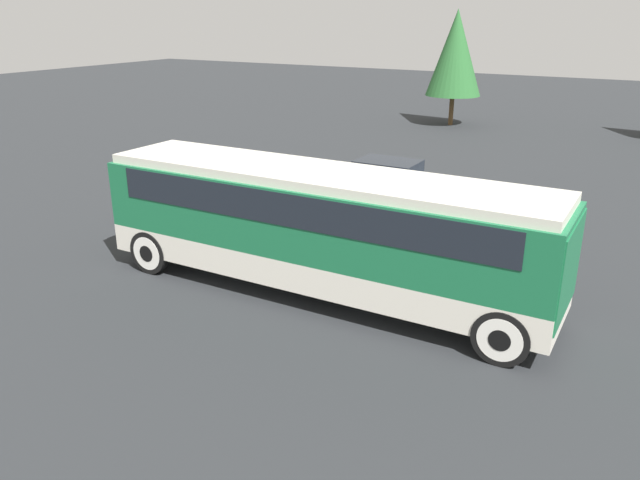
{
  "coord_description": "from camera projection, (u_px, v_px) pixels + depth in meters",
  "views": [
    {
      "loc": [
        7.06,
        -12.37,
        6.66
      ],
      "look_at": [
        0.0,
        0.0,
        1.41
      ],
      "focal_mm": 35.0,
      "sensor_mm": 36.0,
      "label": 1
    }
  ],
  "objects": [
    {
      "name": "parked_car_mid",
      "position": [
        322.0,
        196.0,
        21.34
      ],
      "size": [
        4.17,
        1.92,
        1.43
      ],
      "color": "navy",
      "rests_on": "ground_plane"
    },
    {
      "name": "ground_plane",
      "position": [
        320.0,
        293.0,
        15.67
      ],
      "size": [
        120.0,
        120.0,
        0.0
      ],
      "primitive_type": "plane",
      "color": "#26282B"
    },
    {
      "name": "tree_center",
      "position": [
        455.0,
        53.0,
        37.25
      ],
      "size": [
        3.31,
        3.31,
        6.8
      ],
      "color": "brown",
      "rests_on": "ground_plane"
    },
    {
      "name": "tour_bus",
      "position": [
        323.0,
        221.0,
        14.96
      ],
      "size": [
        11.47,
        2.57,
        3.14
      ],
      "color": "silver",
      "rests_on": "ground_plane"
    },
    {
      "name": "parked_car_near",
      "position": [
        391.0,
        178.0,
        23.63
      ],
      "size": [
        4.42,
        1.9,
        1.37
      ],
      "color": "#BCBCC1",
      "rests_on": "ground_plane"
    }
  ]
}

